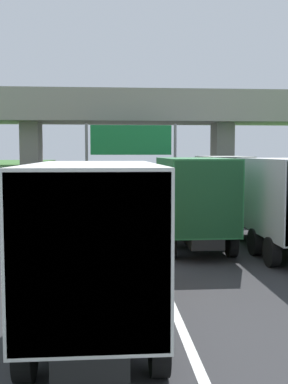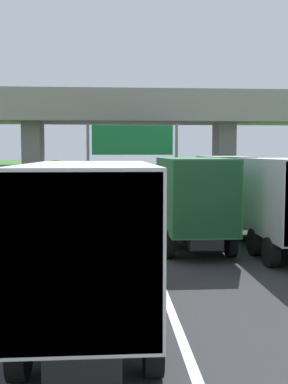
{
  "view_description": "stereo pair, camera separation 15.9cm",
  "coord_description": "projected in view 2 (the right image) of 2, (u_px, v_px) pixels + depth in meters",
  "views": [
    {
      "loc": [
        -1.51,
        -1.28,
        3.64
      ],
      "look_at": [
        0.0,
        17.96,
        2.0
      ],
      "focal_mm": 43.32,
      "sensor_mm": 36.0,
      "label": 1
    },
    {
      "loc": [
        -1.35,
        -1.29,
        3.64
      ],
      "look_at": [
        0.0,
        17.96,
        2.0
      ],
      "focal_mm": 43.32,
      "sensor_mm": 36.0,
      "label": 2
    }
  ],
  "objects": [
    {
      "name": "lane_centre_stripe",
      "position": [
        134.0,
        214.0,
        27.65
      ],
      "size": [
        0.2,
        92.26,
        0.01
      ],
      "primitive_type": "cube",
      "color": "white",
      "rests_on": "ground"
    },
    {
      "name": "car_black",
      "position": [
        108.0,
        183.0,
        43.16
      ],
      "size": [
        1.86,
        4.1,
        1.72
      ],
      "color": "black",
      "rests_on": "ground"
    },
    {
      "name": "truck_blue",
      "position": [
        220.0,
        181.0,
        27.57
      ],
      "size": [
        2.44,
        7.3,
        3.44
      ],
      "color": "black",
      "rests_on": "ground"
    },
    {
      "name": "car_yellow",
      "position": [
        102.0,
        204.0,
        25.01
      ],
      "size": [
        1.86,
        4.1,
        1.72
      ],
      "color": "gold",
      "rests_on": "ground"
    },
    {
      "name": "truck_orange",
      "position": [
        92.0,
        235.0,
        9.61
      ],
      "size": [
        2.44,
        7.3,
        3.44
      ],
      "color": "black",
      "rests_on": "ground"
    },
    {
      "name": "truck_silver",
      "position": [
        279.0,
        199.0,
        16.94
      ],
      "size": [
        2.44,
        7.3,
        3.44
      ],
      "color": "black",
      "rests_on": "ground"
    },
    {
      "name": "overpass_bridge",
      "position": [
        130.0,
        119.0,
        33.63
      ],
      "size": [
        40.0,
        4.8,
        8.01
      ],
      "color": "gray",
      "rests_on": "ground"
    },
    {
      "name": "overhead_highway_sign",
      "position": [
        132.0,
        146.0,
        29.71
      ],
      "size": [
        5.88,
        0.18,
        5.51
      ],
      "color": "slate",
      "rests_on": "ground"
    },
    {
      "name": "truck_green",
      "position": [
        190.0,
        196.0,
        18.2
      ],
      "size": [
        2.44,
        7.3,
        3.44
      ],
      "color": "black",
      "rests_on": "ground"
    }
  ]
}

